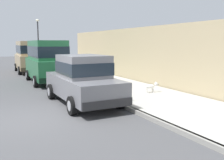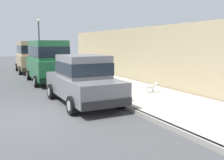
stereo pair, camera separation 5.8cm
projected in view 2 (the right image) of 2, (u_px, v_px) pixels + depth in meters
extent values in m
plane|color=#4C4C4F|center=(34.00, 118.00, 8.21)|extent=(80.00, 80.00, 0.00)
cube|color=gray|center=(121.00, 105.00, 9.64)|extent=(0.16, 64.00, 0.14)
cube|color=#B7B5AD|center=(159.00, 100.00, 10.45)|extent=(3.60, 64.00, 0.14)
cube|color=slate|center=(82.00, 86.00, 10.08)|extent=(1.82, 4.51, 0.76)
cube|color=slate|center=(83.00, 66.00, 9.88)|extent=(1.59, 2.11, 0.84)
cube|color=#19232D|center=(83.00, 68.00, 9.89)|extent=(1.63, 2.15, 0.46)
cube|color=#252527|center=(66.00, 84.00, 12.05)|extent=(1.76, 0.21, 0.28)
cube|color=#252527|center=(107.00, 104.00, 8.18)|extent=(1.76, 0.21, 0.28)
cylinder|color=black|center=(51.00, 91.00, 10.96)|extent=(0.22, 0.64, 0.64)
cylinder|color=#9E9EA3|center=(51.00, 91.00, 10.96)|extent=(0.24, 0.35, 0.35)
cylinder|color=black|center=(90.00, 88.00, 11.77)|extent=(0.22, 0.64, 0.64)
cylinder|color=#9E9EA3|center=(90.00, 88.00, 11.77)|extent=(0.24, 0.35, 0.35)
cylinder|color=black|center=(72.00, 106.00, 8.50)|extent=(0.22, 0.64, 0.64)
cylinder|color=#9E9EA3|center=(72.00, 106.00, 8.50)|extent=(0.24, 0.35, 0.35)
cylinder|color=black|center=(119.00, 100.00, 9.31)|extent=(0.22, 0.64, 0.64)
cylinder|color=#9E9EA3|center=(119.00, 100.00, 9.31)|extent=(0.24, 0.35, 0.35)
cube|color=#EAEACC|center=(54.00, 77.00, 11.78)|extent=(0.28, 0.08, 0.14)
cube|color=#EAEACC|center=(77.00, 76.00, 12.28)|extent=(0.28, 0.08, 0.14)
cube|color=#23663D|center=(48.00, 68.00, 15.46)|extent=(2.02, 4.85, 1.10)
cube|color=#23663D|center=(47.00, 50.00, 15.30)|extent=(1.77, 3.84, 1.10)
cube|color=#19232D|center=(47.00, 51.00, 15.31)|extent=(1.81, 3.88, 0.61)
cube|color=black|center=(41.00, 71.00, 17.61)|extent=(1.87, 0.25, 0.28)
cube|color=black|center=(57.00, 80.00, 13.42)|extent=(1.87, 0.25, 0.28)
cylinder|color=black|center=(29.00, 75.00, 16.46)|extent=(0.24, 0.65, 0.64)
cylinder|color=#9E9EA3|center=(29.00, 75.00, 16.46)|extent=(0.25, 0.36, 0.35)
cylinder|color=black|center=(58.00, 74.00, 17.27)|extent=(0.24, 0.65, 0.64)
cylinder|color=#9E9EA3|center=(58.00, 74.00, 17.27)|extent=(0.25, 0.36, 0.35)
cylinder|color=black|center=(36.00, 81.00, 13.80)|extent=(0.24, 0.65, 0.64)
cylinder|color=#9E9EA3|center=(36.00, 81.00, 13.80)|extent=(0.25, 0.36, 0.35)
cylinder|color=black|center=(70.00, 79.00, 14.61)|extent=(0.24, 0.65, 0.64)
cylinder|color=#9E9EA3|center=(70.00, 79.00, 14.61)|extent=(0.25, 0.36, 0.35)
cube|color=#EAEACC|center=(32.00, 63.00, 17.31)|extent=(0.28, 0.09, 0.14)
cube|color=#EAEACC|center=(49.00, 62.00, 17.81)|extent=(0.28, 0.09, 0.14)
cube|color=tan|center=(31.00, 62.00, 20.82)|extent=(2.07, 4.87, 1.10)
cube|color=tan|center=(30.00, 48.00, 20.66)|extent=(1.81, 3.86, 1.10)
cube|color=#19232D|center=(30.00, 49.00, 20.67)|extent=(1.85, 3.90, 0.61)
cube|color=#3E3527|center=(27.00, 64.00, 22.99)|extent=(1.87, 0.27, 0.28)
cube|color=#3E3527|center=(35.00, 69.00, 18.77)|extent=(1.87, 0.27, 0.28)
cylinder|color=black|center=(17.00, 67.00, 21.84)|extent=(0.24, 0.65, 0.64)
cylinder|color=#9E9EA3|center=(17.00, 67.00, 21.84)|extent=(0.25, 0.36, 0.35)
cylinder|color=black|center=(40.00, 66.00, 22.63)|extent=(0.24, 0.65, 0.64)
cylinder|color=#9E9EA3|center=(40.00, 66.00, 22.63)|extent=(0.25, 0.36, 0.35)
cylinder|color=black|center=(20.00, 71.00, 19.17)|extent=(0.24, 0.65, 0.64)
cylinder|color=#9E9EA3|center=(20.00, 71.00, 19.17)|extent=(0.25, 0.36, 0.35)
cylinder|color=black|center=(46.00, 69.00, 19.96)|extent=(0.24, 0.65, 0.64)
cylinder|color=#9E9EA3|center=(46.00, 69.00, 19.96)|extent=(0.25, 0.36, 0.35)
cube|color=#EAEACC|center=(20.00, 58.00, 22.69)|extent=(0.28, 0.09, 0.14)
cube|color=#EAEACC|center=(34.00, 58.00, 23.18)|extent=(0.28, 0.09, 0.14)
ellipsoid|color=white|center=(150.00, 86.00, 11.62)|extent=(0.46, 0.25, 0.20)
cylinder|color=white|center=(152.00, 90.00, 11.75)|extent=(0.05, 0.05, 0.18)
cylinder|color=white|center=(154.00, 91.00, 11.64)|extent=(0.05, 0.05, 0.18)
cylinder|color=white|center=(147.00, 91.00, 11.66)|extent=(0.05, 0.05, 0.18)
cylinder|color=white|center=(148.00, 91.00, 11.54)|extent=(0.05, 0.05, 0.18)
sphere|color=white|center=(156.00, 84.00, 11.70)|extent=(0.17, 0.17, 0.17)
ellipsoid|color=gray|center=(158.00, 84.00, 11.74)|extent=(0.12, 0.08, 0.06)
cone|color=white|center=(155.00, 82.00, 11.74)|extent=(0.06, 0.06, 0.07)
cone|color=white|center=(157.00, 82.00, 11.64)|extent=(0.06, 0.06, 0.07)
cylinder|color=white|center=(145.00, 85.00, 11.52)|extent=(0.12, 0.05, 0.13)
cylinder|color=#2D2D33|center=(39.00, 44.00, 24.06)|extent=(0.12, 0.12, 4.20)
ellipsoid|color=silver|center=(38.00, 20.00, 23.74)|extent=(0.36, 0.36, 0.20)
cube|color=tan|center=(138.00, 55.00, 15.49)|extent=(0.50, 20.00, 3.28)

